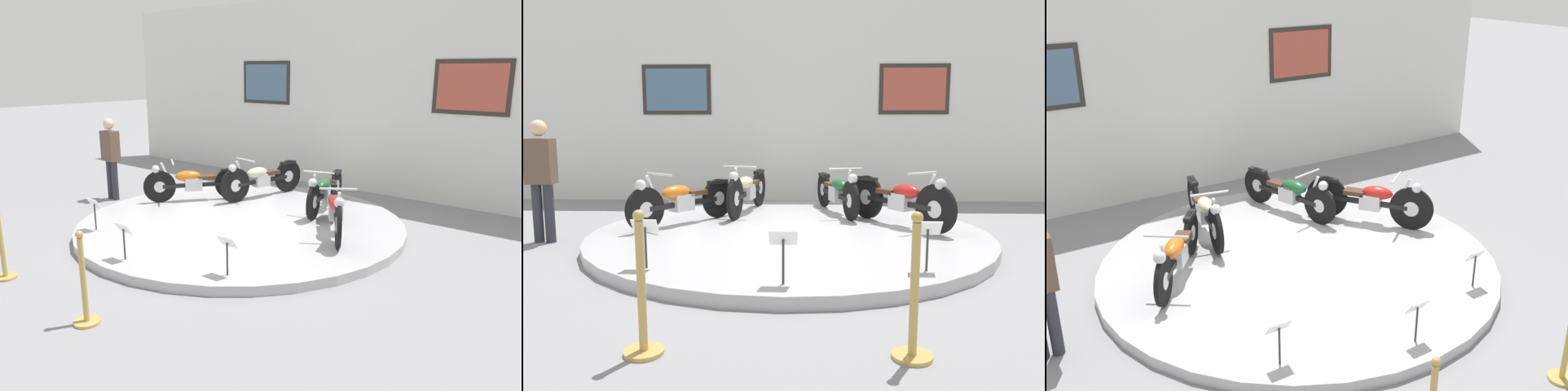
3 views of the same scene
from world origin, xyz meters
The scene contains 13 objects.
ground_plane centered at (0.00, 0.00, 0.00)m, with size 60.00×60.00×0.00m, color gray.
display_platform centered at (0.00, 0.00, 0.07)m, with size 5.36×5.36×0.14m, color #ADADB2.
back_wall centered at (0.00, 3.73, 2.07)m, with size 14.00×0.22×4.13m.
motorcycle_orange centered at (-1.58, 0.39, 0.51)m, with size 1.22×1.59×0.78m.
motorcycle_cream centered at (-0.73, 1.41, 0.53)m, with size 0.56×1.98×0.80m.
motorcycle_green centered at (0.74, 1.40, 0.51)m, with size 0.66×1.90×0.78m.
motorcycle_red centered at (1.58, 0.40, 0.53)m, with size 1.19×1.69×0.81m.
info_placard_front_left centered at (-1.42, -1.85, 0.50)m, with size 0.26×0.11×0.51m.
info_placard_front_centre centered at (0.00, -2.33, 0.50)m, with size 0.26×0.11×0.51m.
info_placard_front_right centered at (1.42, -1.85, 0.50)m, with size 0.26×0.11×0.51m.
visitor_standing centered at (-3.31, -0.22, 0.93)m, with size 0.36×0.22×1.64m.
stanchion_post_left_of_entry centered at (-0.93, -3.50, 0.34)m, with size 0.28×0.28×1.02m.
stanchion_post_right_of_entry centered at (0.93, -3.50, 0.34)m, with size 0.28×0.28×1.02m.
Camera 1 is at (5.44, -6.08, 2.62)m, focal length 35.00 mm.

